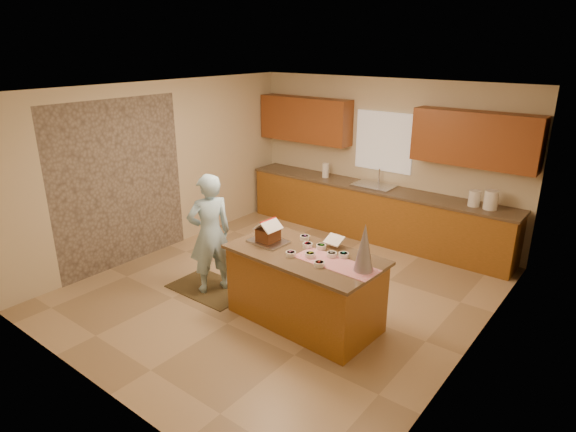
# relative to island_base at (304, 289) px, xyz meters

# --- Properties ---
(floor) EXTENTS (5.50, 5.50, 0.00)m
(floor) POSITION_rel_island_base_xyz_m (-0.69, 0.49, -0.43)
(floor) COLOR tan
(floor) RESTS_ON ground
(ceiling) EXTENTS (5.50, 5.50, 0.00)m
(ceiling) POSITION_rel_island_base_xyz_m (-0.69, 0.49, 2.27)
(ceiling) COLOR silver
(ceiling) RESTS_ON floor
(wall_back) EXTENTS (5.50, 5.50, 0.00)m
(wall_back) POSITION_rel_island_base_xyz_m (-0.69, 3.24, 0.92)
(wall_back) COLOR beige
(wall_back) RESTS_ON floor
(wall_front) EXTENTS (5.50, 5.50, 0.00)m
(wall_front) POSITION_rel_island_base_xyz_m (-0.69, -2.26, 0.92)
(wall_front) COLOR beige
(wall_front) RESTS_ON floor
(wall_left) EXTENTS (5.50, 5.50, 0.00)m
(wall_left) POSITION_rel_island_base_xyz_m (-3.19, 0.49, 0.92)
(wall_left) COLOR beige
(wall_left) RESTS_ON floor
(wall_right) EXTENTS (5.50, 5.50, 0.00)m
(wall_right) POSITION_rel_island_base_xyz_m (1.81, 0.49, 0.92)
(wall_right) COLOR beige
(wall_right) RESTS_ON floor
(stone_accent) EXTENTS (0.00, 2.50, 2.50)m
(stone_accent) POSITION_rel_island_base_xyz_m (-3.17, -0.31, 0.82)
(stone_accent) COLOR gray
(stone_accent) RESTS_ON wall_left
(window_curtain) EXTENTS (1.05, 0.03, 1.00)m
(window_curtain) POSITION_rel_island_base_xyz_m (-0.69, 3.21, 1.22)
(window_curtain) COLOR white
(window_curtain) RESTS_ON wall_back
(back_counter_base) EXTENTS (4.80, 0.60, 0.88)m
(back_counter_base) POSITION_rel_island_base_xyz_m (-0.69, 2.94, 0.01)
(back_counter_base) COLOR brown
(back_counter_base) RESTS_ON floor
(back_counter_top) EXTENTS (4.85, 0.63, 0.04)m
(back_counter_top) POSITION_rel_island_base_xyz_m (-0.69, 2.94, 0.47)
(back_counter_top) COLOR brown
(back_counter_top) RESTS_ON back_counter_base
(upper_cabinet_left) EXTENTS (1.85, 0.35, 0.80)m
(upper_cabinet_left) POSITION_rel_island_base_xyz_m (-2.24, 3.06, 1.47)
(upper_cabinet_left) COLOR brown
(upper_cabinet_left) RESTS_ON wall_back
(upper_cabinet_right) EXTENTS (1.85, 0.35, 0.80)m
(upper_cabinet_right) POSITION_rel_island_base_xyz_m (0.86, 3.06, 1.47)
(upper_cabinet_right) COLOR brown
(upper_cabinet_right) RESTS_ON wall_back
(sink) EXTENTS (0.70, 0.45, 0.12)m
(sink) POSITION_rel_island_base_xyz_m (-0.69, 2.94, 0.46)
(sink) COLOR silver
(sink) RESTS_ON back_counter_top
(faucet) EXTENTS (0.03, 0.03, 0.28)m
(faucet) POSITION_rel_island_base_xyz_m (-0.69, 3.12, 0.63)
(faucet) COLOR silver
(faucet) RESTS_ON back_counter_top
(island_base) EXTENTS (1.82, 0.98, 0.87)m
(island_base) POSITION_rel_island_base_xyz_m (0.00, 0.00, 0.00)
(island_base) COLOR brown
(island_base) RESTS_ON floor
(island_top) EXTENTS (1.90, 1.06, 0.04)m
(island_top) POSITION_rel_island_base_xyz_m (-0.00, -0.00, 0.45)
(island_top) COLOR brown
(island_top) RESTS_ON island_base
(table_runner) EXTENTS (1.00, 0.40, 0.01)m
(table_runner) POSITION_rel_island_base_xyz_m (0.44, -0.02, 0.48)
(table_runner) COLOR #B70D29
(table_runner) RESTS_ON island_top
(baking_tray) EXTENTS (0.47, 0.36, 0.02)m
(baking_tray) POSITION_rel_island_base_xyz_m (-0.55, -0.02, 0.49)
(baking_tray) COLOR silver
(baking_tray) RESTS_ON island_top
(cookbook) EXTENTS (0.23, 0.18, 0.09)m
(cookbook) POSITION_rel_island_base_xyz_m (0.17, 0.37, 0.56)
(cookbook) COLOR white
(cookbook) RESTS_ON island_top
(tinsel_tree) EXTENTS (0.23, 0.23, 0.54)m
(tinsel_tree) POSITION_rel_island_base_xyz_m (0.77, 0.01, 0.75)
(tinsel_tree) COLOR #B0AFBB
(tinsel_tree) RESTS_ON island_top
(rug) EXTENTS (1.12, 0.73, 0.01)m
(rug) POSITION_rel_island_base_xyz_m (-1.51, -0.14, -0.43)
(rug) COLOR black
(rug) RESTS_ON floor
(boy) EXTENTS (0.61, 0.71, 1.65)m
(boy) POSITION_rel_island_base_xyz_m (-1.46, -0.14, 0.40)
(boy) COLOR #A2CEE5
(boy) RESTS_ON rug
(canister_a) EXTENTS (0.17, 0.17, 0.24)m
(canister_a) POSITION_rel_island_base_xyz_m (0.99, 2.94, 0.60)
(canister_a) COLOR white
(canister_a) RESTS_ON back_counter_top
(canister_b) EXTENTS (0.20, 0.20, 0.28)m
(canister_b) POSITION_rel_island_base_xyz_m (1.23, 2.94, 0.63)
(canister_b) COLOR white
(canister_b) RESTS_ON back_counter_top
(canister_c) EXTENTS (0.15, 0.15, 0.22)m
(canister_c) POSITION_rel_island_base_xyz_m (1.26, 2.94, 0.59)
(canister_c) COLOR white
(canister_c) RESTS_ON back_counter_top
(paper_towel) EXTENTS (0.12, 0.12, 0.26)m
(paper_towel) POSITION_rel_island_base_xyz_m (-1.68, 2.94, 0.62)
(paper_towel) COLOR white
(paper_towel) RESTS_ON back_counter_top
(gingerbread_house) EXTENTS (0.28, 0.29, 0.28)m
(gingerbread_house) POSITION_rel_island_base_xyz_m (-0.55, -0.02, 0.60)
(gingerbread_house) COLOR #573117
(gingerbread_house) RESTS_ON baking_tray
(candy_bowls) EXTENTS (0.78, 0.64, 0.05)m
(candy_bowls) POSITION_rel_island_base_xyz_m (0.11, 0.07, 0.50)
(candy_bowls) COLOR pink
(candy_bowls) RESTS_ON island_top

